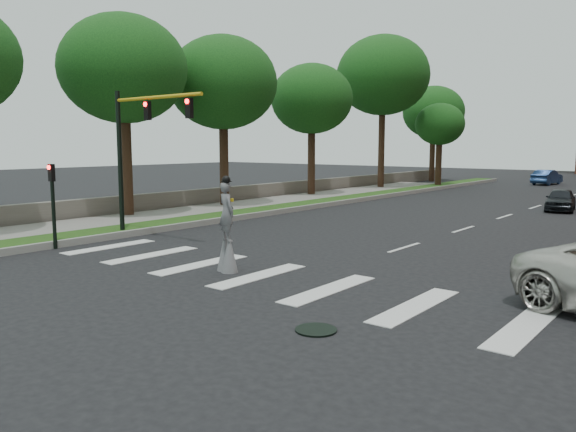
{
  "coord_description": "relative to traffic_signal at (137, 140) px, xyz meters",
  "views": [
    {
      "loc": [
        9.75,
        -11.43,
        3.96
      ],
      "look_at": [
        -1.24,
        2.36,
        1.7
      ],
      "focal_mm": 35.0,
      "sensor_mm": 36.0,
      "label": 1
    }
  ],
  "objects": [
    {
      "name": "median_curb",
      "position": [
        -0.67,
        17.0,
        -4.01
      ],
      "size": [
        0.2,
        60.0,
        0.28
      ],
      "primitive_type": "cube",
      "color": "gray",
      "rests_on": "ground"
    },
    {
      "name": "ground_plane",
      "position": [
        9.78,
        -3.0,
        -4.15
      ],
      "size": [
        160.0,
        160.0,
        0.0
      ],
      "primitive_type": "plane",
      "color": "black",
      "rests_on": "ground"
    },
    {
      "name": "tree_3",
      "position": [
        -5.75,
        20.15,
        3.15
      ],
      "size": [
        6.15,
        6.15,
        9.96
      ],
      "color": "black",
      "rests_on": "ground"
    },
    {
      "name": "tree_6",
      "position": [
        -1.84,
        34.59,
        1.56
      ],
      "size": [
        4.47,
        4.47,
        7.67
      ],
      "color": "black",
      "rests_on": "ground"
    },
    {
      "name": "stone_wall",
      "position": [
        -7.22,
        19.0,
        -3.6
      ],
      "size": [
        0.5,
        56.0,
        1.1
      ],
      "primitive_type": "cube",
      "color": "#5F5951",
      "rests_on": "ground"
    },
    {
      "name": "tree_5",
      "position": [
        -5.93,
        42.24,
        3.15
      ],
      "size": [
        6.45,
        6.45,
        10.07
      ],
      "color": "black",
      "rests_on": "ground"
    },
    {
      "name": "grass_median",
      "position": [
        -1.72,
        17.0,
        -4.03
      ],
      "size": [
        2.0,
        60.0,
        0.25
      ],
      "primitive_type": "cube",
      "color": "#1D4112",
      "rests_on": "ground"
    },
    {
      "name": "car_mid",
      "position": [
        5.08,
        44.63,
        -3.42
      ],
      "size": [
        2.01,
        4.58,
        1.46
      ],
      "primitive_type": "imported",
      "rotation": [
        0.0,
        0.0,
        3.04
      ],
      "color": "navy",
      "rests_on": "ground"
    },
    {
      "name": "sidewalk_left",
      "position": [
        -4.72,
        7.0,
        -4.06
      ],
      "size": [
        4.0,
        60.0,
        0.18
      ],
      "primitive_type": "cube",
      "color": "slate",
      "rests_on": "ground"
    },
    {
      "name": "car_near",
      "position": [
        11.48,
        21.88,
        -3.48
      ],
      "size": [
        2.2,
        4.12,
        1.33
      ],
      "primitive_type": "imported",
      "rotation": [
        0.0,
        0.0,
        0.16
      ],
      "color": "black",
      "rests_on": "ground"
    },
    {
      "name": "tree_4",
      "position": [
        -5.16,
        29.83,
        5.73
      ],
      "size": [
        8.12,
        8.12,
        13.37
      ],
      "color": "black",
      "rests_on": "ground"
    },
    {
      "name": "manhole",
      "position": [
        12.78,
        -5.0,
        -4.13
      ],
      "size": [
        0.9,
        0.9,
        0.04
      ],
      "primitive_type": "cylinder",
      "color": "black",
      "rests_on": "ground"
    },
    {
      "name": "tree_2",
      "position": [
        -5.57,
        10.64,
        3.54
      ],
      "size": [
        6.74,
        6.74,
        10.59
      ],
      "color": "black",
      "rests_on": "ground"
    },
    {
      "name": "secondary_signal",
      "position": [
        -0.52,
        -3.5,
        -2.2
      ],
      "size": [
        0.25,
        0.21,
        3.23
      ],
      "color": "black",
      "rests_on": "ground"
    },
    {
      "name": "stilt_performer",
      "position": [
        7.31,
        -2.14,
        -2.94
      ],
      "size": [
        0.82,
        0.64,
        3.0
      ],
      "rotation": [
        0.0,
        0.0,
        2.81
      ],
      "color": "black",
      "rests_on": "ground"
    },
    {
      "name": "traffic_signal",
      "position": [
        0.0,
        0.0,
        0.0
      ],
      "size": [
        5.3,
        0.23,
        6.2
      ],
      "color": "black",
      "rests_on": "ground"
    },
    {
      "name": "tree_1",
      "position": [
        -5.99,
        3.75,
        3.69
      ],
      "size": [
        6.67,
        6.67,
        10.71
      ],
      "color": "black",
      "rests_on": "ground"
    }
  ]
}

